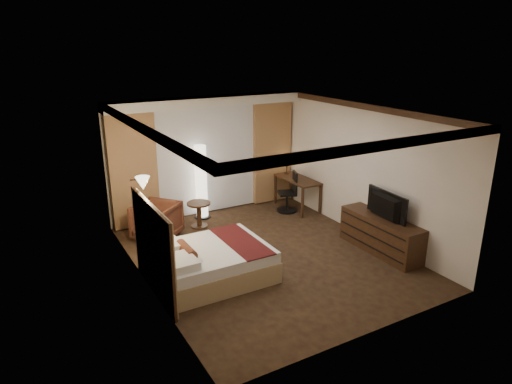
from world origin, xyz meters
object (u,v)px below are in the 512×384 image
television (382,203)px  desk (297,193)px  side_table (199,215)px  office_chair (287,192)px  floor_lamp (201,182)px  armchair (156,219)px  dresser (381,234)px  bed (211,263)px

television → desk: bearing=4.8°
side_table → office_chair: bearing=-3.8°
side_table → floor_lamp: 0.79m
armchair → side_table: armchair is taller
armchair → dresser: bearing=12.8°
armchair → side_table: size_ratio=1.48×
dresser → office_chair: bearing=97.9°
bed → office_chair: bearing=35.5°
armchair → floor_lamp: size_ratio=0.49×
side_table → office_chair: size_ratio=0.57×
armchair → floor_lamp: bearing=76.2°
floor_lamp → office_chair: floor_lamp is taller
armchair → office_chair: (3.15, -0.01, 0.07)m
armchair → desk: bearing=50.8°
office_chair → dresser: (0.37, -2.68, -0.14)m
office_chair → television: 2.75m
armchair → office_chair: bearing=50.0°
television → floor_lamp: bearing=38.4°
dresser → television: television is taller
desk → television: bearing=-89.6°
armchair → side_table: bearing=57.8°
bed → desk: size_ratio=1.51×
desk → television: size_ratio=1.22×
side_table → desk: 2.49m
desk → dresser: desk is taller
desk → office_chair: office_chair is taller
floor_lamp → television: bearing=-55.9°
bed → dresser: size_ratio=1.07×
bed → side_table: bearing=72.3°
desk → bed: bearing=-146.7°
desk → television: (0.02, -2.73, 0.61)m
floor_lamp → television: size_ratio=1.64×
office_chair → television: size_ratio=0.94×
desk → side_table: bearing=177.8°
floor_lamp → television: (2.24, -3.31, 0.14)m
desk → armchair: bearing=-179.4°
armchair → desk: 3.47m
bed → floor_lamp: floor_lamp is taller
side_table → desk: desk is taller
office_chair → television: (0.34, -2.68, 0.50)m
armchair → dresser: (3.52, -2.70, -0.07)m
desk → office_chair: 0.35m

